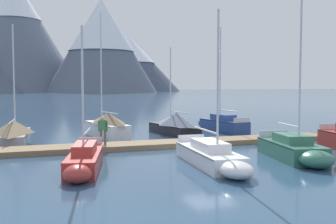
# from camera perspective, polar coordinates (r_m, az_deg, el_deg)

# --- Properties ---
(ground_plane) EXTENTS (700.00, 700.00, 0.00)m
(ground_plane) POSITION_cam_1_polar(r_m,az_deg,el_deg) (21.84, 5.88, -6.21)
(ground_plane) COLOR #2D4C6B
(mountain_shoulder_ridge) EXTENTS (80.55, 80.55, 69.19)m
(mountain_shoulder_ridge) POSITION_cam_1_polar(r_m,az_deg,el_deg) (264.62, -20.92, 10.45)
(mountain_shoulder_ridge) COLOR slate
(mountain_shoulder_ridge) RESTS_ON ground
(mountain_east_summit) EXTENTS (64.22, 64.22, 53.63)m
(mountain_east_summit) POSITION_cam_1_polar(r_m,az_deg,el_deg) (236.73, -9.48, 9.76)
(mountain_east_summit) COLOR slate
(mountain_east_summit) RESTS_ON ground
(mountain_rear_spur) EXTENTS (70.46, 70.46, 37.56)m
(mountain_rear_spur) POSITION_cam_1_polar(r_m,az_deg,el_deg) (274.51, -5.69, 7.10)
(mountain_rear_spur) COLOR #424C60
(mountain_rear_spur) RESTS_ON ground
(dock) EXTENTS (21.54, 3.09, 0.30)m
(dock) POSITION_cam_1_polar(r_m,az_deg,el_deg) (25.38, 1.68, -4.46)
(dock) COLOR #846B4C
(dock) RESTS_ON ground
(sailboat_nearest_berth) EXTENTS (2.43, 7.09, 7.89)m
(sailboat_nearest_berth) POSITION_cam_1_polar(r_m,az_deg,el_deg) (28.52, -21.02, -2.60)
(sailboat_nearest_berth) COLOR #93939E
(sailboat_nearest_berth) RESTS_ON ground
(sailboat_second_berth) EXTENTS (2.83, 6.10, 6.36)m
(sailboat_second_berth) POSITION_cam_1_polar(r_m,az_deg,el_deg) (18.36, -11.83, -6.60)
(sailboat_second_berth) COLOR #B2332D
(sailboat_second_berth) RESTS_ON ground
(sailboat_mid_dock_port) EXTENTS (2.52, 6.61, 9.16)m
(sailboat_mid_dock_port) POSITION_cam_1_polar(r_m,az_deg,el_deg) (29.99, -8.93, -1.87)
(sailboat_mid_dock_port) COLOR silver
(sailboat_mid_dock_port) RESTS_ON ground
(sailboat_mid_dock_starboard) EXTENTS (2.31, 6.93, 7.16)m
(sailboat_mid_dock_starboard) POSITION_cam_1_polar(r_m,az_deg,el_deg) (18.90, 6.38, -6.28)
(sailboat_mid_dock_starboard) COLOR white
(sailboat_mid_dock_starboard) RESTS_ON ground
(sailboat_far_berth) EXTENTS (2.43, 6.48, 6.77)m
(sailboat_far_berth) POSITION_cam_1_polar(r_m,az_deg,el_deg) (31.28, 0.79, -1.70)
(sailboat_far_berth) COLOR black
(sailboat_far_berth) RESTS_ON ground
(sailboat_outer_slip) EXTENTS (3.09, 6.10, 8.19)m
(sailboat_outer_slip) POSITION_cam_1_polar(r_m,az_deg,el_deg) (21.45, 17.64, -5.09)
(sailboat_outer_slip) COLOR #336B56
(sailboat_outer_slip) RESTS_ON ground
(sailboat_end_of_dock) EXTENTS (2.08, 6.00, 8.57)m
(sailboat_end_of_dock) POSITION_cam_1_polar(r_m,az_deg,el_deg) (33.49, 7.52, -1.70)
(sailboat_end_of_dock) COLOR navy
(sailboat_end_of_dock) RESTS_ON ground
(person_on_dock) EXTENTS (0.52, 0.39, 1.69)m
(person_on_dock) POSITION_cam_1_polar(r_m,az_deg,el_deg) (23.94, -9.24, -2.31)
(person_on_dock) COLOR brown
(person_on_dock) RESTS_ON dock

